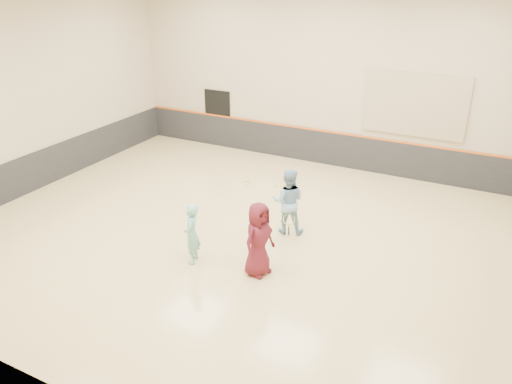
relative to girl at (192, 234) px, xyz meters
The scene contains 14 objects.
room 1.76m from the girl, 68.35° to the left, with size 15.04×12.04×6.22m.
wainscot_back 7.64m from the girl, 85.12° to the left, with size 14.90×0.04×1.20m, color #232326.
wainscot_left 7.02m from the girl, 166.51° to the left, with size 0.04×11.90×1.20m, color #232326.
accent_stripe 7.64m from the girl, 85.11° to the left, with size 14.90×0.03×0.06m, color #D85914.
acoustic_panel 8.52m from the girl, 65.55° to the left, with size 3.20×0.08×2.00m, color tan.
doorway 8.54m from the girl, 116.82° to the left, with size 1.10×0.05×2.20m, color black.
girl is the anchor object (origin of this frame).
instructor 2.79m from the girl, 59.52° to the left, with size 0.87×0.68×1.79m, color #84AFCC.
young_man 1.64m from the girl, ahead, with size 0.87×0.57×1.78m, color #581420.
held_racket 2.65m from the girl, 53.56° to the left, with size 0.51×0.51×0.53m, color #ABC42B, non-canonical shape.
spare_racket 4.90m from the girl, 102.62° to the left, with size 0.64×0.64×0.10m, color #9ABC29, non-canonical shape.
ball_under_racket 2.09m from the girl, 56.90° to the left, with size 0.07×0.07×0.07m, color #B6D331.
ball_in_hand 1.73m from the girl, ahead, with size 0.07×0.07×0.07m, color yellow.
ball_beside_spare 4.96m from the girl, 91.25° to the left, with size 0.07×0.07×0.07m, color #CCDB33.
Camera 1 is at (5.34, -10.08, 6.49)m, focal length 35.00 mm.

